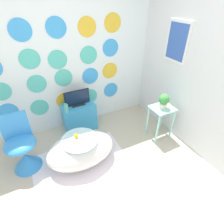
{
  "coord_description": "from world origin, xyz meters",
  "views": [
    {
      "loc": [
        -0.48,
        -1.05,
        2.17
      ],
      "look_at": [
        0.47,
        0.85,
        0.7
      ],
      "focal_mm": 28.0,
      "sensor_mm": 36.0,
      "label": 1
    }
  ],
  "objects_px": {
    "bathtub": "(81,150)",
    "potted_plant_left": "(164,101)",
    "vase": "(66,108)",
    "tv": "(77,99)",
    "chair": "(24,152)"
  },
  "relations": [
    {
      "from": "bathtub",
      "to": "potted_plant_left",
      "type": "xyz_separation_m",
      "value": [
        1.42,
        -0.06,
        0.5
      ]
    },
    {
      "from": "bathtub",
      "to": "potted_plant_left",
      "type": "distance_m",
      "value": 1.51
    },
    {
      "from": "bathtub",
      "to": "vase",
      "type": "xyz_separation_m",
      "value": [
        -0.0,
        0.65,
        0.36
      ]
    },
    {
      "from": "bathtub",
      "to": "vase",
      "type": "height_order",
      "value": "vase"
    },
    {
      "from": "potted_plant_left",
      "to": "bathtub",
      "type": "bearing_deg",
      "value": 177.75
    },
    {
      "from": "vase",
      "to": "tv",
      "type": "bearing_deg",
      "value": 29.73
    },
    {
      "from": "vase",
      "to": "potted_plant_left",
      "type": "relative_size",
      "value": 0.66
    },
    {
      "from": "tv",
      "to": "potted_plant_left",
      "type": "distance_m",
      "value": 1.46
    },
    {
      "from": "bathtub",
      "to": "chair",
      "type": "distance_m",
      "value": 0.81
    },
    {
      "from": "bathtub",
      "to": "vase",
      "type": "distance_m",
      "value": 0.74
    },
    {
      "from": "vase",
      "to": "bathtub",
      "type": "bearing_deg",
      "value": -89.78
    },
    {
      "from": "chair",
      "to": "tv",
      "type": "relative_size",
      "value": 1.93
    },
    {
      "from": "tv",
      "to": "potted_plant_left",
      "type": "xyz_separation_m",
      "value": [
        1.19,
        -0.84,
        0.09
      ]
    },
    {
      "from": "chair",
      "to": "vase",
      "type": "relative_size",
      "value": 5.26
    },
    {
      "from": "bathtub",
      "to": "tv",
      "type": "xyz_separation_m",
      "value": [
        0.23,
        0.78,
        0.41
      ]
    }
  ]
}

